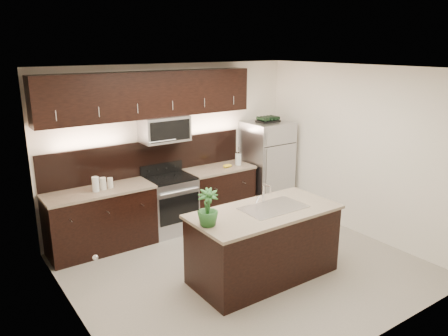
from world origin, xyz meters
name	(u,v)px	position (x,y,z in m)	size (l,w,h in m)	color
ground	(245,267)	(0.00, 0.00, 0.00)	(4.50, 4.50, 0.00)	gray
room_walls	(241,150)	(-0.11, -0.04, 1.70)	(4.52, 4.02, 2.71)	silver
counter_run	(159,206)	(-0.46, 1.69, 0.47)	(3.51, 0.65, 0.94)	black
upper_fixtures	(152,102)	(-0.43, 1.84, 2.14)	(3.49, 0.40, 1.66)	black
island	(264,244)	(0.05, -0.33, 0.47)	(1.96, 0.96, 0.94)	black
sink_faucet	(273,206)	(0.20, -0.32, 0.96)	(0.84, 0.50, 0.28)	silver
refrigerator	(267,166)	(1.75, 1.63, 0.82)	(0.79, 0.71, 1.64)	#B2B2B7
wine_rack	(268,119)	(1.75, 1.63, 1.68)	(0.40, 0.25, 0.10)	black
plant	(208,208)	(-0.81, -0.32, 1.16)	(0.25, 0.25, 0.44)	#215120
canisters	(101,184)	(-1.38, 1.65, 1.04)	(0.32, 0.13, 0.22)	silver
french_press	(238,158)	(1.09, 1.64, 1.06)	(0.11, 0.11, 0.32)	silver
bananas	(225,166)	(0.78, 1.61, 0.97)	(0.17, 0.13, 0.05)	gold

